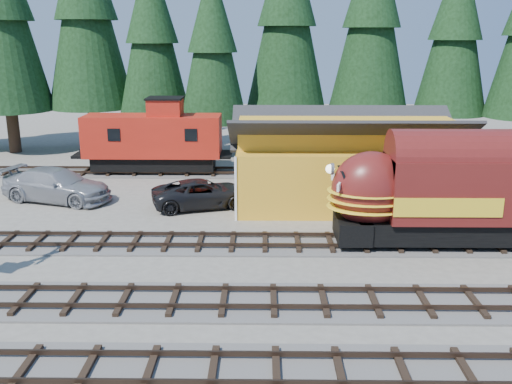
{
  "coord_description": "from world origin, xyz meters",
  "views": [
    {
      "loc": [
        -4.59,
        -20.71,
        9.31
      ],
      "look_at": [
        -4.91,
        4.0,
        2.51
      ],
      "focal_mm": 40.0,
      "sensor_mm": 36.0,
      "label": 1
    }
  ],
  "objects_px": {
    "caboose": "(154,139)",
    "pickup_truck_b": "(57,185)",
    "pickup_truck_a": "(203,194)",
    "locomotive": "(487,195)",
    "depot": "(346,154)"
  },
  "relations": [
    {
      "from": "pickup_truck_a",
      "to": "caboose",
      "type": "bearing_deg",
      "value": 10.84
    },
    {
      "from": "caboose",
      "to": "pickup_truck_a",
      "type": "distance_m",
      "value": 9.23
    },
    {
      "from": "caboose",
      "to": "pickup_truck_b",
      "type": "xyz_separation_m",
      "value": [
        -4.42,
        -6.95,
        -1.49
      ]
    },
    {
      "from": "caboose",
      "to": "pickup_truck_b",
      "type": "height_order",
      "value": "caboose"
    },
    {
      "from": "pickup_truck_b",
      "to": "locomotive",
      "type": "bearing_deg",
      "value": -91.09
    },
    {
      "from": "locomotive",
      "to": "pickup_truck_a",
      "type": "distance_m",
      "value": 14.78
    },
    {
      "from": "caboose",
      "to": "pickup_truck_a",
      "type": "relative_size",
      "value": 1.66
    },
    {
      "from": "caboose",
      "to": "pickup_truck_b",
      "type": "distance_m",
      "value": 8.37
    },
    {
      "from": "caboose",
      "to": "pickup_truck_a",
      "type": "bearing_deg",
      "value": -62.64
    },
    {
      "from": "pickup_truck_a",
      "to": "pickup_truck_b",
      "type": "height_order",
      "value": "pickup_truck_b"
    },
    {
      "from": "caboose",
      "to": "pickup_truck_a",
      "type": "height_order",
      "value": "caboose"
    },
    {
      "from": "caboose",
      "to": "depot",
      "type": "bearing_deg",
      "value": -31.71
    },
    {
      "from": "depot",
      "to": "locomotive",
      "type": "distance_m",
      "value": 8.52
    },
    {
      "from": "depot",
      "to": "pickup_truck_a",
      "type": "xyz_separation_m",
      "value": [
        -7.97,
        -0.56,
        -2.18
      ]
    },
    {
      "from": "locomotive",
      "to": "pickup_truck_b",
      "type": "xyz_separation_m",
      "value": [
        -22.03,
        7.05,
        -1.45
      ]
    }
  ]
}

